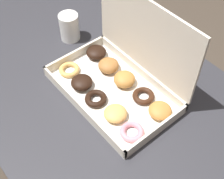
{
  "coord_description": "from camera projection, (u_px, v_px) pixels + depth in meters",
  "views": [
    {
      "loc": [
        0.57,
        -0.39,
        1.52
      ],
      "look_at": [
        0.07,
        0.02,
        0.75
      ],
      "focal_mm": 50.0,
      "sensor_mm": 36.0,
      "label": 1
    }
  ],
  "objects": [
    {
      "name": "dining_table",
      "position": [
        95.0,
        102.0,
        1.12
      ],
      "size": [
        1.29,
        0.76,
        0.73
      ],
      "color": "#2D2D33",
      "rests_on": "ground_plane"
    },
    {
      "name": "coffee_mug",
      "position": [
        69.0,
        27.0,
        1.15
      ],
      "size": [
        0.07,
        0.07,
        0.1
      ],
      "color": "white",
      "rests_on": "dining_table"
    },
    {
      "name": "ground_plane",
      "position": [
        100.0,
        177.0,
        1.6
      ],
      "size": [
        8.0,
        8.0,
        0.0
      ],
      "primitive_type": "plane",
      "color": "#42382D"
    },
    {
      "name": "donut_box",
      "position": [
        120.0,
        75.0,
        0.99
      ],
      "size": [
        0.42,
        0.26,
        0.3
      ],
      "color": "silver",
      "rests_on": "dining_table"
    }
  ]
}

